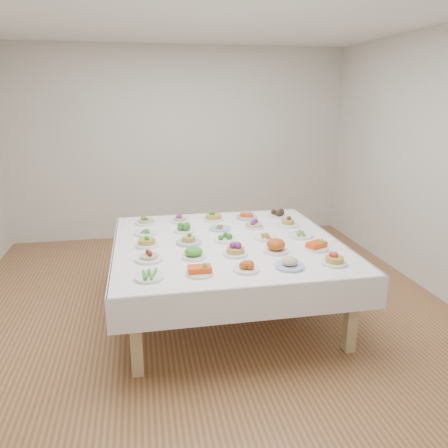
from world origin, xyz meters
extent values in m
plane|color=#9D6541|center=(0.00, 0.00, 0.00)|extent=(5.00, 5.00, 0.00)
cube|color=white|center=(0.00, 0.00, 2.80)|extent=(5.00, 5.00, 0.02)
cube|color=silver|center=(0.00, 2.50, 1.40)|extent=(5.00, 0.02, 2.80)
cube|color=silver|center=(0.00, -2.50, 1.40)|extent=(5.00, 0.02, 2.80)
cube|color=silver|center=(2.50, 0.00, 1.40)|extent=(0.02, 5.00, 2.80)
cube|color=white|center=(0.19, -0.16, 0.72)|extent=(2.13, 2.13, 0.06)
cube|color=white|center=(0.19, 0.90, 0.61)|extent=(2.15, 0.01, 0.28)
cube|color=white|center=(0.19, -1.23, 0.61)|extent=(2.15, 0.02, 0.28)
cube|color=white|center=(1.25, -0.16, 0.61)|extent=(0.02, 2.15, 0.28)
cube|color=white|center=(-0.88, -0.16, 0.61)|extent=(0.01, 2.15, 0.28)
cube|color=tan|center=(-0.70, -1.05, 0.34)|extent=(0.09, 0.09, 0.69)
cube|color=tan|center=(1.07, -1.05, 0.34)|extent=(0.09, 0.09, 0.69)
cube|color=tan|center=(-0.70, 0.72, 0.34)|extent=(0.09, 0.09, 0.69)
cube|color=tan|center=(1.07, 0.72, 0.34)|extent=(0.09, 0.09, 0.69)
cylinder|color=white|center=(-0.58, -0.93, 0.76)|extent=(0.23, 0.23, 0.02)
cylinder|color=white|center=(-0.18, -0.93, 0.76)|extent=(0.21, 0.21, 0.02)
cylinder|color=white|center=(0.19, -0.92, 0.76)|extent=(0.21, 0.21, 0.02)
cylinder|color=#4C66B2|center=(0.56, -0.92, 0.76)|extent=(0.24, 0.24, 0.02)
cylinder|color=white|center=(0.95, -0.92, 0.76)|extent=(0.21, 0.21, 0.02)
cylinder|color=white|center=(-0.56, -0.54, 0.76)|extent=(0.23, 0.23, 0.02)
cylinder|color=white|center=(-0.18, -0.55, 0.76)|extent=(0.21, 0.21, 0.02)
cylinder|color=white|center=(0.19, -0.55, 0.76)|extent=(0.22, 0.22, 0.02)
cylinder|color=white|center=(0.56, -0.55, 0.76)|extent=(0.23, 0.23, 0.02)
cylinder|color=white|center=(0.94, -0.55, 0.76)|extent=(0.22, 0.22, 0.02)
cylinder|color=white|center=(-0.57, -0.16, 0.76)|extent=(0.22, 0.22, 0.02)
cylinder|color=#4C66B2|center=(-0.18, -0.16, 0.76)|extent=(0.24, 0.24, 0.02)
cylinder|color=white|center=(0.18, -0.16, 0.76)|extent=(0.22, 0.22, 0.02)
cylinder|color=white|center=(0.57, -0.17, 0.76)|extent=(0.22, 0.22, 0.02)
cylinder|color=white|center=(0.94, -0.16, 0.76)|extent=(0.24, 0.24, 0.02)
cylinder|color=white|center=(-0.58, 0.21, 0.76)|extent=(0.23, 0.23, 0.02)
cylinder|color=white|center=(-0.18, 0.22, 0.76)|extent=(0.21, 0.21, 0.02)
cylinder|color=#4C66B2|center=(0.19, 0.22, 0.76)|extent=(0.22, 0.22, 0.02)
cylinder|color=white|center=(0.56, 0.22, 0.76)|extent=(0.21, 0.21, 0.02)
cylinder|color=white|center=(0.93, 0.22, 0.76)|extent=(0.24, 0.24, 0.02)
cylinder|color=white|center=(-0.57, 0.59, 0.76)|extent=(0.22, 0.22, 0.02)
cylinder|color=white|center=(-0.20, 0.59, 0.76)|extent=(0.21, 0.21, 0.02)
cylinder|color=white|center=(0.18, 0.58, 0.76)|extent=(0.22, 0.22, 0.02)
cylinder|color=#4C66B2|center=(0.57, 0.59, 0.76)|extent=(0.24, 0.24, 0.02)
cylinder|color=white|center=(0.93, 0.58, 0.76)|extent=(0.23, 0.23, 0.02)
camera|label=1|loc=(-0.60, -4.08, 2.10)|focal=35.00mm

